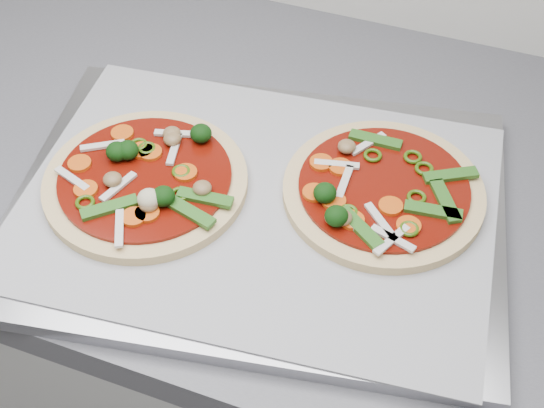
% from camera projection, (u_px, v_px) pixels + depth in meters
% --- Properties ---
extents(baking_tray, '(0.57, 0.46, 0.02)m').
position_uv_depth(baking_tray, '(258.00, 208.00, 0.80)').
color(baking_tray, '#94949A').
rests_on(baking_tray, countertop).
extents(parchment, '(0.52, 0.40, 0.00)m').
position_uv_depth(parchment, '(258.00, 202.00, 0.79)').
color(parchment, '#9F9FA5').
rests_on(parchment, baking_tray).
extents(pizza_left, '(0.28, 0.28, 0.04)m').
position_uv_depth(pizza_left, '(146.00, 179.00, 0.80)').
color(pizza_left, '#ECC382').
rests_on(pizza_left, parchment).
extents(pizza_right, '(0.24, 0.24, 0.04)m').
position_uv_depth(pizza_right, '(381.00, 191.00, 0.79)').
color(pizza_right, '#ECC382').
rests_on(pizza_right, parchment).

